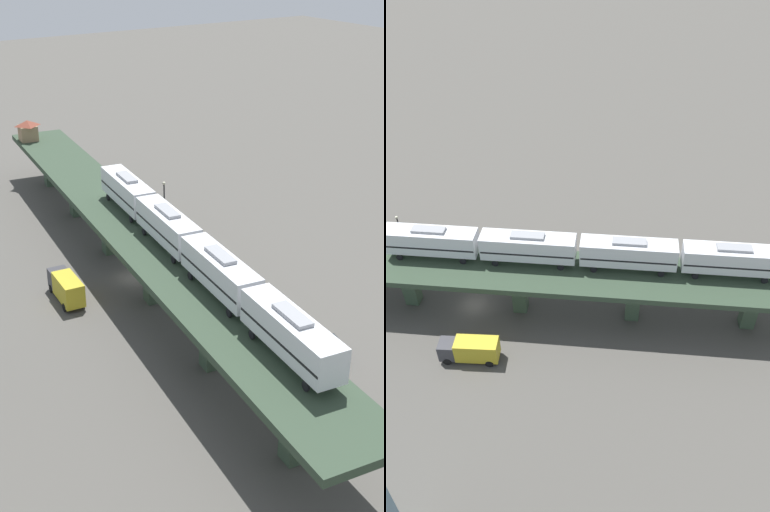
{
  "view_description": "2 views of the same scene",
  "coord_description": "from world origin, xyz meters",
  "views": [
    {
      "loc": [
        36.62,
        70.47,
        40.13
      ],
      "look_at": [
        0.44,
        14.21,
        8.76
      ],
      "focal_mm": 50.0,
      "sensor_mm": 36.0,
      "label": 1
    },
    {
      "loc": [
        48.75,
        12.62,
        49.13
      ],
      "look_at": [
        0.44,
        14.21,
        8.76
      ],
      "focal_mm": 35.0,
      "sensor_mm": 36.0,
      "label": 2
    }
  ],
  "objects": [
    {
      "name": "street_lamp",
      "position": [
        -11.69,
        -12.0,
        4.11
      ],
      "size": [
        0.44,
        0.44,
        6.94
      ],
      "color": "black",
      "rests_on": "ground"
    },
    {
      "name": "street_car_blue",
      "position": [
        -8.54,
        26.44,
        0.94
      ],
      "size": [
        2.89,
        4.72,
        1.89
      ],
      "color": "#233D93",
      "rests_on": "ground"
    },
    {
      "name": "ground_plane",
      "position": [
        0.0,
        0.0,
        0.0
      ],
      "size": [
        400.0,
        400.0,
        0.0
      ],
      "primitive_type": "plane",
      "color": "#4C4944"
    },
    {
      "name": "elevated_viaduct",
      "position": [
        -0.02,
        -0.17,
        6.25
      ],
      "size": [
        20.21,
        92.31,
        7.26
      ],
      "color": "#2C3D2C",
      "rests_on": "ground"
    },
    {
      "name": "delivery_truck",
      "position": [
        9.25,
        0.84,
        1.76
      ],
      "size": [
        2.9,
        7.37,
        3.2
      ],
      "color": "#333338",
      "rests_on": "ground"
    },
    {
      "name": "subway_train",
      "position": [
        0.44,
        14.21,
        9.8
      ],
      "size": [
        9.22,
        49.74,
        4.45
      ],
      "color": "silver",
      "rests_on": "elevated_viaduct"
    }
  ]
}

